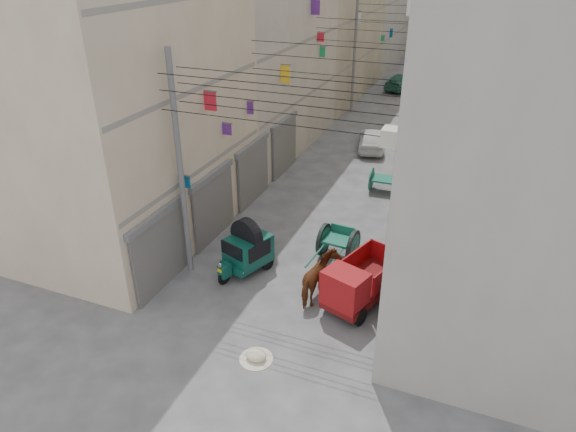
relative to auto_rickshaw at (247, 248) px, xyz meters
The scene contains 17 objects.
ground 6.99m from the auto_rickshaw, 76.70° to the right, with size 140.00×140.00×0.00m, color #414143.
building_row_left 28.66m from the auto_rickshaw, 103.16° to the left, with size 8.00×62.00×14.00m.
building_row_right 29.54m from the auto_rickshaw, 70.71° to the left, with size 8.00×62.00×14.00m.
shutters_left 4.35m from the auto_rickshaw, 122.58° to the left, with size 0.18×14.40×2.88m.
signboards 15.21m from the auto_rickshaw, 83.95° to the left, with size 8.22×40.52×5.67m.
ac_units 8.39m from the auto_rickshaw, 10.06° to the left, with size 0.70×6.55×3.35m.
utility_poles 10.82m from the auto_rickshaw, 81.18° to the left, with size 7.40×22.20×8.00m.
overhead_cables 9.75m from the auto_rickshaw, 78.26° to the left, with size 7.40×22.52×1.12m.
auto_rickshaw is the anchor object (origin of this frame).
tonga_cart 3.52m from the auto_rickshaw, 36.30° to the left, with size 1.44×2.93×1.29m.
mini_truck 4.34m from the auto_rickshaw, ahead, with size 2.26×3.33×1.72m.
second_cart 9.22m from the auto_rickshaw, 70.02° to the left, with size 1.33×1.19×1.15m.
feed_sack 4.75m from the auto_rickshaw, 61.18° to the right, with size 0.62×0.49×0.31m, color beige.
horse 3.09m from the auto_rickshaw, 12.32° to the right, with size 0.87×1.90×1.61m, color brown.
distant_car_white 14.34m from the auto_rickshaw, 85.30° to the left, with size 1.50×3.72×1.27m, color silver.
distant_car_grey 19.34m from the auto_rickshaw, 77.38° to the left, with size 1.38×3.97×1.31m, color slate.
distant_car_green 29.24m from the auto_rickshaw, 89.76° to the left, with size 1.78×4.37×1.27m, color #205E48.
Camera 1 is at (5.74, -7.48, 10.67)m, focal length 32.00 mm.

